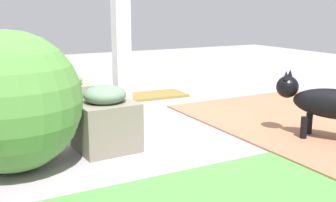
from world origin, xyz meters
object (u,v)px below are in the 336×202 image
at_px(stone_planter_mid, 106,120).
at_px(doormat, 156,95).
at_px(dog, 327,102).
at_px(stone_planter_nearest, 68,97).
at_px(round_shrub, 11,102).

distance_m(stone_planter_mid, doormat, 1.90).
xyz_separation_m(stone_planter_mid, dog, (-1.57, 0.62, 0.09)).
distance_m(stone_planter_mid, dog, 1.69).
bearing_deg(stone_planter_mid, stone_planter_nearest, -90.27).
distance_m(stone_planter_mid, round_shrub, 0.69).
height_order(stone_planter_nearest, round_shrub, round_shrub).
relative_size(stone_planter_mid, round_shrub, 0.54).
bearing_deg(dog, doormat, -78.85).
height_order(round_shrub, doormat, round_shrub).
relative_size(stone_planter_mid, doormat, 0.70).
relative_size(stone_planter_nearest, stone_planter_mid, 0.93).
bearing_deg(stone_planter_mid, doormat, -127.73).
xyz_separation_m(stone_planter_nearest, doormat, (-1.15, -0.43, -0.18)).
relative_size(round_shrub, doormat, 1.31).
bearing_deg(dog, round_shrub, -13.75).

